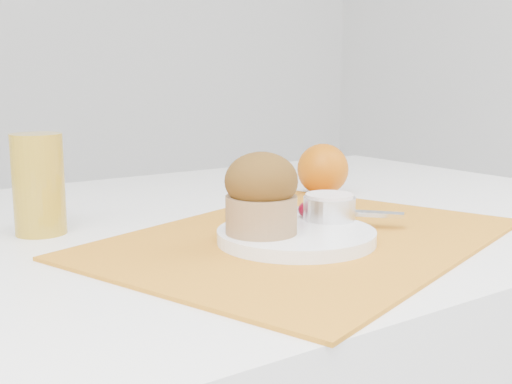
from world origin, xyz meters
TOP-DOWN VIEW (x-y plane):
  - placemat at (-0.01, -0.11)m, footprint 0.58×0.50m
  - plate at (-0.03, -0.12)m, footprint 0.21×0.21m
  - ramekin at (0.03, -0.10)m, footprint 0.07×0.07m
  - cream at (0.03, -0.10)m, footprint 0.07×0.07m
  - raspberry_near at (-0.01, -0.06)m, footprint 0.02×0.02m
  - raspberry_far at (0.02, -0.08)m, footprint 0.02×0.02m
  - butter_knife at (0.04, -0.07)m, footprint 0.15×0.17m
  - orange at (0.20, 0.10)m, footprint 0.08×0.08m
  - juice_glass at (-0.25, 0.10)m, footprint 0.08×0.08m
  - muffin at (-0.08, -0.11)m, footprint 0.09×0.09m

SIDE VIEW (x-z plane):
  - placemat at x=-0.01m, z-range 0.75..0.75m
  - plate at x=-0.03m, z-range 0.75..0.77m
  - butter_knife at x=0.04m, z-range 0.77..0.77m
  - raspberry_near at x=-0.01m, z-range 0.77..0.79m
  - raspberry_far at x=0.02m, z-range 0.77..0.79m
  - ramekin at x=0.03m, z-range 0.77..0.80m
  - orange at x=0.20m, z-range 0.75..0.83m
  - cream at x=0.03m, z-range 0.79..0.80m
  - juice_glass at x=-0.25m, z-range 0.75..0.87m
  - muffin at x=-0.08m, z-range 0.77..0.86m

